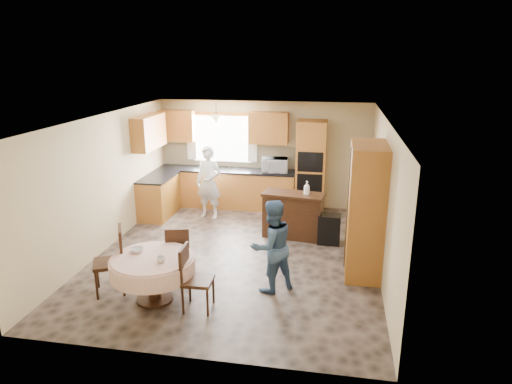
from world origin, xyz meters
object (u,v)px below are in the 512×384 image
object	(u,v)px
chair_left	(114,257)
chair_right	(192,275)
cupboard	(366,210)
person_sink	(209,182)
chair_back	(178,251)
sideboard	(293,216)
person_dining	(272,246)
dining_table	(153,267)
oven_tower	(311,167)

from	to	relation	value
chair_left	chair_right	bearing A→B (deg)	51.59
cupboard	person_sink	world-z (taller)	cupboard
chair_right	person_sink	size ratio (longest dim) A/B	0.59
cupboard	chair_back	size ratio (longest dim) A/B	2.38
sideboard	person_dining	xyz separation A→B (m)	(-0.11, -2.21, 0.30)
person_dining	dining_table	bearing A→B (deg)	-18.64
person_sink	person_dining	xyz separation A→B (m)	(1.84, -3.05, -0.08)
sideboard	person_dining	bearing A→B (deg)	-84.58
oven_tower	cupboard	xyz separation A→B (m)	(1.07, -2.93, 0.03)
chair_right	person_dining	bearing A→B (deg)	-56.28
oven_tower	sideboard	size ratio (longest dim) A/B	1.76
oven_tower	sideboard	bearing A→B (deg)	-98.24
dining_table	oven_tower	bearing A→B (deg)	65.65
oven_tower	dining_table	xyz separation A→B (m)	(-2.02, -4.47, -0.51)
sideboard	dining_table	world-z (taller)	sideboard
cupboard	person_sink	size ratio (longest dim) A/B	1.34
oven_tower	chair_left	size ratio (longest dim) A/B	2.04
cupboard	chair_right	distance (m)	3.01
chair_back	person_dining	size ratio (longest dim) A/B	0.62
chair_back	person_dining	bearing A→B (deg)	161.49
oven_tower	dining_table	distance (m)	4.93
oven_tower	chair_right	world-z (taller)	oven_tower
person_sink	oven_tower	bearing A→B (deg)	30.77
dining_table	person_dining	distance (m)	1.79
dining_table	chair_back	size ratio (longest dim) A/B	1.36
sideboard	dining_table	bearing A→B (deg)	-113.84
sideboard	dining_table	xyz separation A→B (m)	(-1.79, -2.84, 0.12)
oven_tower	chair_right	size ratio (longest dim) A/B	2.21
chair_back	cupboard	bearing A→B (deg)	-179.75
chair_right	person_dining	world-z (taller)	person_dining
dining_table	chair_right	size ratio (longest dim) A/B	1.29
sideboard	cupboard	size ratio (longest dim) A/B	0.55
oven_tower	person_dining	xyz separation A→B (m)	(-0.35, -3.85, -0.33)
chair_left	person_sink	size ratio (longest dim) A/B	0.64
cupboard	chair_right	size ratio (longest dim) A/B	2.27
oven_tower	chair_back	world-z (taller)	oven_tower
cupboard	sideboard	bearing A→B (deg)	135.19
cupboard	chair_right	world-z (taller)	cupboard
cupboard	chair_back	distance (m)	3.12
person_sink	person_dining	world-z (taller)	person_sink
chair_right	cupboard	bearing A→B (deg)	-57.90
cupboard	person_sink	xyz separation A→B (m)	(-3.26, 2.13, -0.28)
dining_table	chair_right	bearing A→B (deg)	-10.44
chair_right	person_dining	distance (m)	1.29
chair_back	person_sink	bearing A→B (deg)	-99.53
cupboard	dining_table	bearing A→B (deg)	-153.55
chair_left	person_dining	xyz separation A→B (m)	(2.36, 0.46, 0.16)
dining_table	person_sink	distance (m)	3.68
chair_right	oven_tower	bearing A→B (deg)	-18.70
sideboard	person_sink	size ratio (longest dim) A/B	0.74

